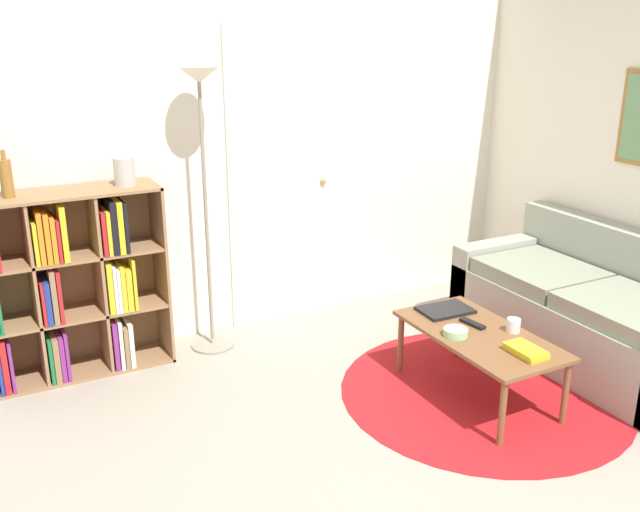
# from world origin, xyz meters

# --- Properties ---
(wall_back) EXTENTS (7.19, 0.11, 2.60)m
(wall_back) POSITION_xyz_m (0.01, 2.57, 1.29)
(wall_back) COLOR silver
(wall_back) RESTS_ON ground_plane
(wall_right) EXTENTS (0.08, 5.55, 2.60)m
(wall_right) POSITION_xyz_m (2.12, 1.27, 1.30)
(wall_right) COLOR silver
(wall_right) RESTS_ON ground_plane
(rug) EXTENTS (1.67, 1.67, 0.01)m
(rug) POSITION_xyz_m (0.81, 0.98, 0.00)
(rug) COLOR #B2191E
(rug) RESTS_ON ground_plane
(bookshelf) EXTENTS (1.15, 0.34, 1.13)m
(bookshelf) POSITION_xyz_m (-1.30, 2.36, 0.56)
(bookshelf) COLOR #936B47
(bookshelf) RESTS_ON ground_plane
(floor_lamp) EXTENTS (0.28, 0.28, 1.81)m
(floor_lamp) POSITION_xyz_m (-0.38, 2.31, 1.43)
(floor_lamp) COLOR gray
(floor_lamp) RESTS_ON ground_plane
(couch) EXTENTS (0.81, 1.76, 0.80)m
(couch) POSITION_xyz_m (1.74, 1.04, 0.28)
(couch) COLOR gray
(couch) RESTS_ON ground_plane
(coffee_table) EXTENTS (0.52, 0.99, 0.40)m
(coffee_table) POSITION_xyz_m (0.74, 0.98, 0.36)
(coffee_table) COLOR brown
(coffee_table) RESTS_ON ground_plane
(laptop) EXTENTS (0.32, 0.23, 0.02)m
(laptop) POSITION_xyz_m (0.76, 1.32, 0.41)
(laptop) COLOR black
(laptop) RESTS_ON coffee_table
(bowl) EXTENTS (0.14, 0.14, 0.04)m
(bowl) POSITION_xyz_m (0.60, 1.01, 0.42)
(bowl) COLOR #9ED193
(bowl) RESTS_ON coffee_table
(book_stack_on_table) EXTENTS (0.14, 0.22, 0.04)m
(book_stack_on_table) POSITION_xyz_m (0.78, 0.66, 0.42)
(book_stack_on_table) COLOR gold
(book_stack_on_table) RESTS_ON coffee_table
(cup) EXTENTS (0.08, 0.08, 0.08)m
(cup) POSITION_xyz_m (0.92, 0.91, 0.43)
(cup) COLOR white
(cup) RESTS_ON coffee_table
(remote) EXTENTS (0.07, 0.17, 0.02)m
(remote) POSITION_xyz_m (0.77, 1.08, 0.41)
(remote) COLOR black
(remote) RESTS_ON coffee_table
(bottle_right) EXTENTS (0.07, 0.07, 0.27)m
(bottle_right) POSITION_xyz_m (-1.49, 2.37, 1.24)
(bottle_right) COLOR olive
(bottle_right) RESTS_ON bookshelf
(vase_on_shelf) EXTENTS (0.12, 0.12, 0.17)m
(vase_on_shelf) POSITION_xyz_m (-0.84, 2.36, 1.21)
(vase_on_shelf) COLOR #B7B2A8
(vase_on_shelf) RESTS_ON bookshelf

